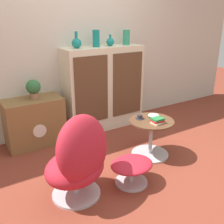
{
  "coord_description": "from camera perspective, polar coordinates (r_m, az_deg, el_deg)",
  "views": [
    {
      "loc": [
        -1.55,
        -2.05,
        1.64
      ],
      "look_at": [
        -0.0,
        0.41,
        0.55
      ],
      "focal_mm": 42.0,
      "sensor_mm": 36.0,
      "label": 1
    }
  ],
  "objects": [
    {
      "name": "ground_plane",
      "position": [
        3.05,
        4.26,
        -12.08
      ],
      "size": [
        12.0,
        12.0,
        0.0
      ],
      "primitive_type": "plane",
      "color": "brown"
    },
    {
      "name": "wall_back",
      "position": [
        3.81,
        -8.33,
        15.23
      ],
      "size": [
        6.4,
        0.06,
        2.6
      ],
      "color": "beige",
      "rests_on": "ground_plane"
    },
    {
      "name": "sideboard",
      "position": [
        3.9,
        -1.82,
        5.19
      ],
      "size": [
        1.19,
        0.39,
        1.21
      ],
      "color": "beige",
      "rests_on": "ground_plane"
    },
    {
      "name": "tv_console",
      "position": [
        3.59,
        -16.54,
        -2.07
      ],
      "size": [
        0.74,
        0.42,
        0.62
      ],
      "color": "brown",
      "rests_on": "ground_plane"
    },
    {
      "name": "egg_chair",
      "position": [
        2.43,
        -7.2,
        -10.14
      ],
      "size": [
        0.77,
        0.75,
        0.86
      ],
      "color": "#B7B7BC",
      "rests_on": "ground_plane"
    },
    {
      "name": "ottoman",
      "position": [
        2.72,
        4.31,
        -11.82
      ],
      "size": [
        0.45,
        0.38,
        0.26
      ],
      "color": "#B7B7BC",
      "rests_on": "ground_plane"
    },
    {
      "name": "coffee_table",
      "position": [
        3.22,
        8.44,
        -5.24
      ],
      "size": [
        0.53,
        0.53,
        0.46
      ],
      "color": "#B7B7BC",
      "rests_on": "ground_plane"
    },
    {
      "name": "vase_leftmost",
      "position": [
        3.59,
        -7.72,
        14.7
      ],
      "size": [
        0.13,
        0.13,
        0.22
      ],
      "color": "#147A75",
      "rests_on": "sideboard"
    },
    {
      "name": "vase_inner_left",
      "position": [
        3.72,
        -3.49,
        15.69
      ],
      "size": [
        0.1,
        0.1,
        0.23
      ],
      "color": "#147A75",
      "rests_on": "sideboard"
    },
    {
      "name": "vase_inner_right",
      "position": [
        3.84,
        -0.39,
        15.05
      ],
      "size": [
        0.11,
        0.11,
        0.16
      ],
      "color": "#147A75",
      "rests_on": "sideboard"
    },
    {
      "name": "vase_rightmost",
      "position": [
        3.99,
        3.12,
        15.92
      ],
      "size": [
        0.1,
        0.1,
        0.21
      ],
      "color": "#2D8E6B",
      "rests_on": "sideboard"
    },
    {
      "name": "potted_plant",
      "position": [
        3.46,
        -16.74,
        5.01
      ],
      "size": [
        0.18,
        0.18,
        0.25
      ],
      "color": "#996B4C",
      "rests_on": "tv_console"
    },
    {
      "name": "teacup",
      "position": [
        3.16,
        6.06,
        -1.11
      ],
      "size": [
        0.1,
        0.1,
        0.05
      ],
      "color": "#2D2D33",
      "rests_on": "coffee_table"
    },
    {
      "name": "book_stack",
      "position": [
        3.05,
        9.87,
        -1.89
      ],
      "size": [
        0.15,
        0.12,
        0.06
      ],
      "color": "beige",
      "rests_on": "coffee_table"
    },
    {
      "name": "bowl",
      "position": [
        3.24,
        9.07,
        -0.73
      ],
      "size": [
        0.14,
        0.14,
        0.04
      ],
      "color": "beige",
      "rests_on": "coffee_table"
    }
  ]
}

